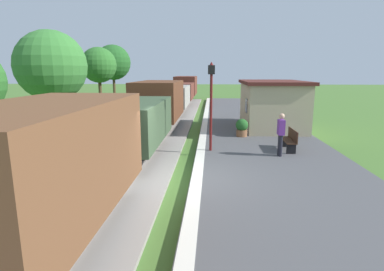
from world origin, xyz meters
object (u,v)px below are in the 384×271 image
(potted_planter, at_px, (242,127))
(tree_field_distant, at_px, (113,63))
(person_waiting, at_px, (281,133))
(lamp_post_near, at_px, (211,90))
(tree_field_left, at_px, (99,65))
(bench_near_hut, at_px, (290,139))
(tree_trackside_far, at_px, (51,66))
(freight_train, at_px, (167,100))
(station_hut, at_px, (271,104))

(potted_planter, distance_m, tree_field_distant, 21.22)
(person_waiting, relative_size, lamp_post_near, 0.46)
(tree_field_left, bearing_deg, person_waiting, -49.14)
(bench_near_hut, height_order, tree_field_distant, tree_field_distant)
(bench_near_hut, distance_m, tree_trackside_far, 15.55)
(freight_train, height_order, tree_trackside_far, tree_trackside_far)
(potted_planter, bearing_deg, person_waiting, -72.65)
(station_hut, xyz_separation_m, bench_near_hut, (-0.22, -5.62, -0.93))
(person_waiting, distance_m, potted_planter, 3.94)
(lamp_post_near, bearing_deg, tree_field_distant, 117.52)
(freight_train, relative_size, tree_field_left, 6.98)
(bench_near_hut, height_order, tree_field_left, tree_field_left)
(tree_trackside_far, bearing_deg, person_waiting, -30.01)
(potted_planter, xyz_separation_m, lamp_post_near, (-1.60, -3.05, 2.08))
(potted_planter, bearing_deg, tree_field_distant, 125.31)
(freight_train, relative_size, lamp_post_near, 10.59)
(freight_train, bearing_deg, tree_field_left, 144.73)
(freight_train, xyz_separation_m, tree_field_distant, (-7.25, 10.95, 2.93))
(potted_planter, bearing_deg, bench_near_hut, -57.85)
(station_hut, xyz_separation_m, lamp_post_near, (-3.59, -5.86, 1.15))
(freight_train, xyz_separation_m, tree_trackside_far, (-7.11, -2.26, 2.36))
(lamp_post_near, relative_size, tree_trackside_far, 0.60)
(station_hut, distance_m, lamp_post_near, 6.97)
(station_hut, relative_size, lamp_post_near, 1.57)
(station_hut, distance_m, tree_trackside_far, 14.13)
(station_hut, distance_m, person_waiting, 6.61)
(person_waiting, bearing_deg, lamp_post_near, -14.68)
(bench_near_hut, height_order, lamp_post_near, lamp_post_near)
(potted_planter, bearing_deg, station_hut, 54.77)
(freight_train, xyz_separation_m, bench_near_hut, (6.58, -8.90, -0.83))
(station_hut, bearing_deg, freight_train, 154.25)
(person_waiting, bearing_deg, potted_planter, -73.48)
(tree_trackside_far, bearing_deg, potted_planter, -17.80)
(freight_train, xyz_separation_m, station_hut, (6.80, -3.28, 0.10))
(station_hut, height_order, tree_trackside_far, tree_trackside_far)
(station_hut, bearing_deg, bench_near_hut, -92.23)
(tree_field_left, bearing_deg, tree_trackside_far, -95.23)
(tree_field_distant, bearing_deg, lamp_post_near, -62.48)
(bench_near_hut, bearing_deg, lamp_post_near, -175.92)
(lamp_post_near, bearing_deg, tree_field_left, 125.23)
(freight_train, relative_size, bench_near_hut, 26.13)
(station_hut, bearing_deg, lamp_post_near, -121.48)
(bench_near_hut, relative_size, lamp_post_near, 0.41)
(tree_field_left, bearing_deg, lamp_post_near, -54.77)
(bench_near_hut, relative_size, potted_planter, 1.64)
(person_waiting, bearing_deg, freight_train, -59.50)
(person_waiting, xyz_separation_m, lamp_post_near, (-2.77, 0.68, 1.62))
(person_waiting, xyz_separation_m, tree_field_left, (-12.47, 14.41, 2.90))
(lamp_post_near, relative_size, tree_field_distant, 0.58)
(tree_trackside_far, relative_size, tree_field_left, 1.10)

